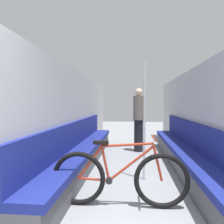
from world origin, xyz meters
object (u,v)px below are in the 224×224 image
(grab_pole_near, at_px, (144,123))
(bench_seat_row_left, at_px, (83,152))
(bench_seat_row_right, at_px, (185,155))
(bicycle, at_px, (119,178))
(passenger_standing, at_px, (139,119))

(grab_pole_near, bearing_deg, bench_seat_row_left, 152.85)
(bench_seat_row_left, distance_m, bench_seat_row_right, 2.10)
(bench_seat_row_right, bearing_deg, bench_seat_row_left, 180.00)
(bench_seat_row_left, xyz_separation_m, bicycle, (0.87, -1.70, 0.06))
(bench_seat_row_right, height_order, passenger_standing, passenger_standing)
(bench_seat_row_right, bearing_deg, passenger_standing, 118.63)
(grab_pole_near, height_order, passenger_standing, grab_pole_near)
(bench_seat_row_right, xyz_separation_m, passenger_standing, (-0.89, 1.63, 0.60))
(bicycle, distance_m, passenger_standing, 3.39)
(passenger_standing, bearing_deg, grab_pole_near, -113.36)
(bench_seat_row_left, relative_size, bench_seat_row_right, 1.00)
(bench_seat_row_right, height_order, grab_pole_near, grab_pole_near)
(bicycle, bearing_deg, grab_pole_near, 88.69)
(bicycle, bearing_deg, bench_seat_row_left, 135.36)
(bench_seat_row_left, xyz_separation_m, passenger_standing, (1.21, 1.63, 0.60))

